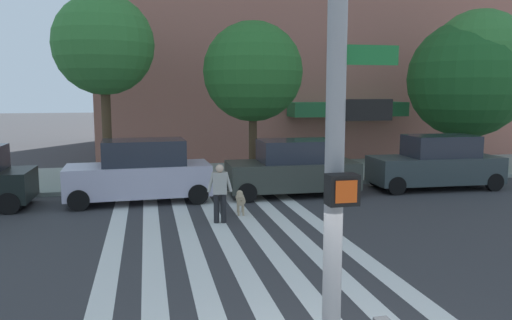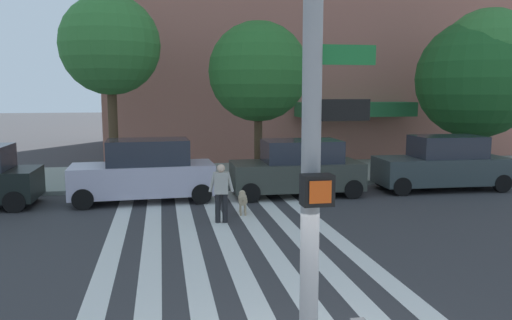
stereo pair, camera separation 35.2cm
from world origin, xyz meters
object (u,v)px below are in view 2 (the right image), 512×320
street_tree_furthest (488,59)px  pedestrian_dog_walker (221,190)px  street_tree_further (477,79)px  parked_car_behind_first (144,172)px  street_tree_middle (258,72)px  dog_on_leash (243,199)px  parked_car_fourth_in_line (443,164)px  parked_car_third_in_line (298,169)px  traffic_light_pole (314,103)px  street_tree_nearest (110,46)px

street_tree_furthest → pedestrian_dog_walker: size_ratio=4.24×
street_tree_further → pedestrian_dog_walker: 13.70m
parked_car_behind_first → street_tree_middle: 6.01m
street_tree_middle → dog_on_leash: 6.37m
parked_car_fourth_in_line → street_tree_furthest: 6.02m
street_tree_furthest → dog_on_leash: 13.26m
parked_car_behind_first → street_tree_further: 14.61m
parked_car_third_in_line → traffic_light_pole: bearing=-104.8°
parked_car_behind_first → parked_car_third_in_line: 5.23m
pedestrian_dog_walker → parked_car_third_in_line: bearing=46.6°
parked_car_behind_first → parked_car_third_in_line: size_ratio=1.04×
parked_car_behind_first → street_tree_further: bearing=12.0°
parked_car_behind_first → street_tree_furthest: street_tree_furthest is taller
street_tree_furthest → street_tree_further: bearing=146.0°
parked_car_third_in_line → pedestrian_dog_walker: size_ratio=2.76×
street_tree_middle → street_tree_further: (9.65, 0.47, -0.21)m
traffic_light_pole → parked_car_behind_first: (-1.94, 12.50, -2.53)m
parked_car_fourth_in_line → traffic_light_pole: bearing=-125.3°
traffic_light_pole → street_tree_furthest: size_ratio=0.83×
parked_car_behind_first → dog_on_leash: parked_car_behind_first is taller
parked_car_fourth_in_line → street_tree_middle: 7.74m
street_tree_nearest → dog_on_leash: 8.58m
street_tree_middle → dog_on_leash: (-1.40, -4.81, -3.92)m
street_tree_middle → dog_on_leash: size_ratio=6.15×
street_tree_nearest → street_tree_middle: bearing=-8.8°
pedestrian_dog_walker → dog_on_leash: pedestrian_dog_walker is taller
parked_car_behind_first → street_tree_nearest: 5.64m
parked_car_third_in_line → dog_on_leash: 3.32m
street_tree_furthest → dog_on_leash: bearing=-156.1°
street_tree_middle → parked_car_fourth_in_line: bearing=-21.0°
parked_car_third_in_line → parked_car_fourth_in_line: size_ratio=0.93×
street_tree_further → dog_on_leash: bearing=-154.4°
parked_car_fourth_in_line → street_tree_nearest: street_tree_nearest is taller
traffic_light_pole → street_tree_further: street_tree_further is taller
parked_car_fourth_in_line → street_tree_nearest: size_ratio=0.68×
street_tree_middle → street_tree_furthest: 10.01m
street_tree_middle → street_tree_furthest: (9.99, 0.24, 0.63)m
parked_car_third_in_line → street_tree_further: street_tree_further is taller
parked_car_behind_first → dog_on_leash: 3.77m
traffic_light_pole → parked_car_third_in_line: (3.29, 12.50, -2.57)m
traffic_light_pole → pedestrian_dog_walker: traffic_light_pole is taller
parked_car_fourth_in_line → street_tree_middle: street_tree_middle is taller
parked_car_fourth_in_line → street_tree_further: (3.17, 2.96, 3.21)m
street_tree_middle → street_tree_nearest: bearing=171.2°
street_tree_middle → pedestrian_dog_walker: 7.02m
parked_car_behind_first → street_tree_nearest: (-1.25, 3.35, 4.36)m
parked_car_behind_first → street_tree_nearest: bearing=110.5°
parked_car_third_in_line → dog_on_leash: (-2.32, -2.32, -0.50)m
parked_car_behind_first → parked_car_fourth_in_line: parked_car_behind_first is taller
street_tree_nearest → parked_car_third_in_line: bearing=-27.3°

